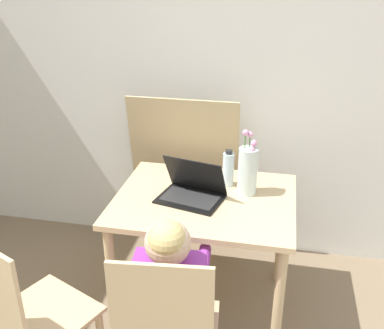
{
  "coord_description": "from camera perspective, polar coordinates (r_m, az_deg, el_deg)",
  "views": [
    {
      "loc": [
        0.2,
        -0.52,
        1.86
      ],
      "look_at": [
        -0.22,
        1.54,
        0.9
      ],
      "focal_mm": 42.0,
      "sensor_mm": 36.0,
      "label": 1
    }
  ],
  "objects": [
    {
      "name": "person_seated",
      "position": [
        1.94,
        -2.67,
        -15.33
      ],
      "size": [
        0.34,
        0.45,
        0.98
      ],
      "rotation": [
        0.0,
        0.0,
        3.25
      ],
      "color": "purple",
      "rests_on": "ground_plane"
    },
    {
      "name": "laptop",
      "position": [
        2.35,
        0.03,
        -3.12
      ],
      "size": [
        0.37,
        0.3,
        0.22
      ],
      "rotation": [
        0.0,
        0.0,
        -0.23
      ],
      "color": "black",
      "rests_on": "dining_table"
    },
    {
      "name": "water_bottle",
      "position": [
        2.46,
        4.64,
        -0.55
      ],
      "size": [
        0.06,
        0.06,
        0.21
      ],
      "color": "silver",
      "rests_on": "dining_table"
    },
    {
      "name": "flower_vase",
      "position": [
        2.37,
        7.1,
        -0.61
      ],
      "size": [
        0.1,
        0.1,
        0.36
      ],
      "color": "silver",
      "rests_on": "dining_table"
    },
    {
      "name": "dining_table",
      "position": [
        2.42,
        1.6,
        -6.37
      ],
      "size": [
        0.94,
        0.75,
        0.72
      ],
      "color": "#D6B784",
      "rests_on": "ground_plane"
    },
    {
      "name": "chair_spare",
      "position": [
        2.14,
        -20.23,
        -17.9
      ],
      "size": [
        0.53,
        0.53,
        0.92
      ],
      "rotation": [
        0.0,
        0.0,
        2.73
      ],
      "color": "#D6B784",
      "rests_on": "ground_plane"
    },
    {
      "name": "wall_back",
      "position": [
        2.82,
        7.47,
        11.88
      ],
      "size": [
        6.4,
        0.05,
        2.5
      ],
      "color": "silver",
      "rests_on": "ground_plane"
    },
    {
      "name": "cardboard_panel",
      "position": [
        2.97,
        -0.93,
        -1.53
      ],
      "size": [
        0.7,
        0.17,
        1.1
      ],
      "color": "tan",
      "rests_on": "ground_plane"
    }
  ]
}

